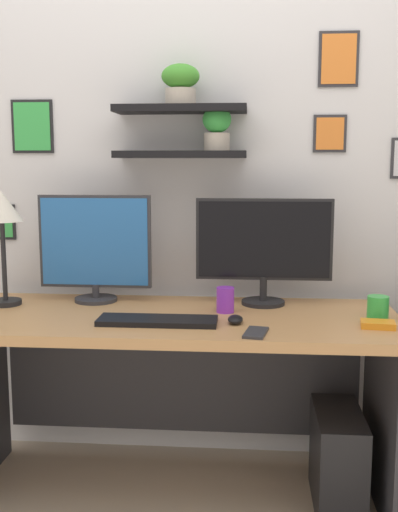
# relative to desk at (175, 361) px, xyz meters

# --- Properties ---
(ground_plane) EXTENTS (8.00, 8.00, 0.00)m
(ground_plane) POSITION_rel_desk_xyz_m (0.00, -0.06, -0.54)
(ground_plane) COLOR tan
(back_wall_assembly) EXTENTS (4.40, 0.24, 2.70)m
(back_wall_assembly) POSITION_rel_desk_xyz_m (0.00, 0.38, 0.81)
(back_wall_assembly) COLOR silver
(back_wall_assembly) RESTS_ON ground
(desk) EXTENTS (1.76, 0.68, 0.75)m
(desk) POSITION_rel_desk_xyz_m (0.00, 0.00, 0.00)
(desk) COLOR tan
(desk) RESTS_ON ground
(monitor_left) EXTENTS (0.48, 0.18, 0.45)m
(monitor_left) POSITION_rel_desk_xyz_m (-0.36, 0.16, 0.44)
(monitor_left) COLOR #2D2D33
(monitor_left) RESTS_ON desk
(monitor_right) EXTENTS (0.56, 0.18, 0.44)m
(monitor_right) POSITION_rel_desk_xyz_m (0.36, 0.16, 0.45)
(monitor_right) COLOR black
(monitor_right) RESTS_ON desk
(keyboard) EXTENTS (0.44, 0.14, 0.02)m
(keyboard) POSITION_rel_desk_xyz_m (-0.04, -0.19, 0.22)
(keyboard) COLOR black
(keyboard) RESTS_ON desk
(computer_mouse) EXTENTS (0.06, 0.09, 0.03)m
(computer_mouse) POSITION_rel_desk_xyz_m (0.25, -0.17, 0.22)
(computer_mouse) COLOR black
(computer_mouse) RESTS_ON desk
(desk_lamp) EXTENTS (0.17, 0.17, 0.48)m
(desk_lamp) POSITION_rel_desk_xyz_m (-0.71, 0.06, 0.58)
(desk_lamp) COLOR black
(desk_lamp) RESTS_ON desk
(cell_phone) EXTENTS (0.09, 0.15, 0.01)m
(cell_phone) POSITION_rel_desk_xyz_m (0.32, -0.31, 0.21)
(cell_phone) COLOR #2D2D33
(cell_phone) RESTS_ON desk
(coffee_mug) EXTENTS (0.08, 0.08, 0.09)m
(coffee_mug) POSITION_rel_desk_xyz_m (0.78, -0.07, 0.25)
(coffee_mug) COLOR green
(coffee_mug) RESTS_ON desk
(pen_cup) EXTENTS (0.07, 0.07, 0.10)m
(pen_cup) POSITION_rel_desk_xyz_m (0.20, 0.00, 0.26)
(pen_cup) COLOR purple
(pen_cup) RESTS_ON desk
(scissors_tray) EXTENTS (0.13, 0.09, 0.02)m
(scissors_tray) POSITION_rel_desk_xyz_m (0.76, -0.19, 0.22)
(scissors_tray) COLOR orange
(scissors_tray) RESTS_ON desk
(computer_tower_right) EXTENTS (0.18, 0.40, 0.38)m
(computer_tower_right) POSITION_rel_desk_xyz_m (0.65, -0.09, -0.35)
(computer_tower_right) COLOR black
(computer_tower_right) RESTS_ON ground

